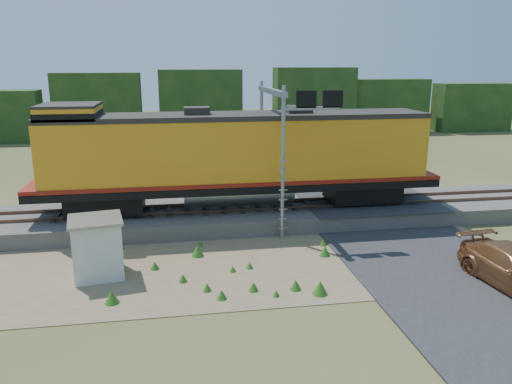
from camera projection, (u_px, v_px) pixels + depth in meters
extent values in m
plane|color=#475123|center=(260.00, 268.00, 20.18)|extent=(140.00, 140.00, 0.00)
cube|color=slate|center=(240.00, 215.00, 25.81)|extent=(70.00, 5.00, 0.80)
cube|color=brown|center=(242.00, 210.00, 25.00)|extent=(70.00, 0.10, 0.16)
cube|color=brown|center=(238.00, 203.00, 26.38)|extent=(70.00, 0.10, 0.16)
cube|color=#8C7754|center=(209.00, 266.00, 20.34)|extent=(26.00, 8.00, 0.03)
cube|color=#38383A|center=(369.00, 201.00, 26.80)|extent=(7.00, 5.20, 0.06)
cube|color=#38383A|center=(297.00, 160.00, 42.28)|extent=(7.00, 24.00, 0.08)
cube|color=#193613|center=(202.00, 107.00, 55.64)|extent=(36.00, 3.00, 6.50)
cube|color=black|center=(106.00, 202.00, 24.51)|extent=(3.66, 2.34, 0.91)
cube|color=black|center=(362.00, 191.00, 26.59)|extent=(3.66, 2.34, 0.91)
cube|color=black|center=(239.00, 184.00, 25.39)|extent=(20.33, 3.05, 0.37)
cylinder|color=gray|center=(239.00, 193.00, 25.51)|extent=(5.59, 1.22, 1.22)
cube|color=orange|center=(239.00, 150.00, 24.94)|extent=(18.81, 2.95, 3.15)
cube|color=maroon|center=(239.00, 178.00, 25.31)|extent=(20.33, 3.10, 0.18)
cube|color=#28231E|center=(238.00, 116.00, 24.51)|extent=(18.81, 3.00, 0.24)
cube|color=orange|center=(70.00, 114.00, 23.21)|extent=(2.64, 2.95, 0.71)
cube|color=#28231E|center=(69.00, 105.00, 23.11)|extent=(2.64, 3.00, 0.12)
cube|color=black|center=(70.00, 115.00, 23.22)|extent=(2.69, 3.00, 0.36)
cube|color=maroon|center=(40.00, 163.00, 23.54)|extent=(0.10, 2.03, 1.22)
cube|color=#28231E|center=(197.00, 112.00, 24.13)|extent=(1.22, 1.02, 0.46)
cube|color=#28231E|center=(299.00, 110.00, 24.93)|extent=(1.22, 1.02, 0.46)
cube|color=silver|center=(97.00, 249.00, 19.19)|extent=(2.07, 2.07, 2.24)
cube|color=gray|center=(95.00, 220.00, 18.90)|extent=(2.28, 2.28, 0.11)
cylinder|color=gray|center=(283.00, 165.00, 22.60)|extent=(0.18, 0.18, 7.10)
cylinder|color=gray|center=(261.00, 145.00, 27.94)|extent=(0.18, 0.18, 7.10)
cube|color=gray|center=(271.00, 91.00, 24.47)|extent=(0.25, 6.20, 0.25)
cube|color=gray|center=(310.00, 108.00, 22.15)|extent=(2.64, 0.15, 0.15)
cube|color=black|center=(306.00, 99.00, 22.01)|extent=(0.91, 0.15, 0.76)
cube|color=black|center=(333.00, 99.00, 22.20)|extent=(0.91, 0.15, 0.76)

